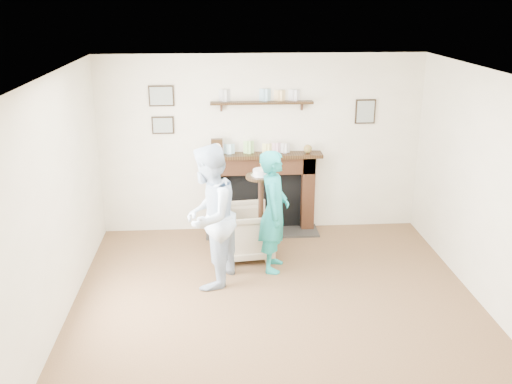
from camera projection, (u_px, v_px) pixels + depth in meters
ground at (279, 317)px, 6.03m from camera, size 5.00×5.00×0.00m
room_shell at (274, 152)px, 6.15m from camera, size 4.54×5.02×2.52m
armchair at (244, 255)px, 7.47m from camera, size 0.81×0.79×0.67m
man at (211, 283)px, 6.75m from camera, size 0.87×0.98×1.68m
woman at (273, 268)px, 7.13m from camera, size 0.46×0.61×1.51m
pedestal_table at (261, 199)px, 7.28m from camera, size 0.39×0.39×1.24m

